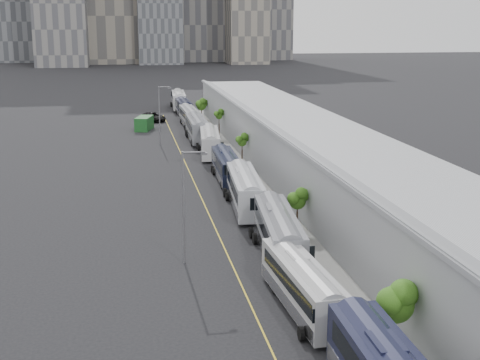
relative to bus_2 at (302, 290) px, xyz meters
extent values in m
cube|color=gray|center=(7.22, 19.48, -1.43)|extent=(10.00, 170.00, 0.12)
cube|color=gold|center=(-3.28, 19.48, -1.48)|extent=(0.12, 160.00, 0.02)
cube|color=gray|center=(11.22, 19.48, 1.91)|extent=(12.00, 160.00, 6.80)
cube|color=gray|center=(11.22, 19.48, 4.36)|extent=(12.45, 160.40, 2.57)
cube|color=gray|center=(5.32, 19.48, 5.51)|extent=(0.30, 160.00, 0.40)
cube|color=black|center=(0.72, -12.78, 2.42)|extent=(1.43, 2.38, 0.32)
cube|color=#B3B3B5|center=(0.00, 0.02, 0.30)|extent=(3.08, 12.18, 2.92)
cube|color=black|center=(0.00, -0.16, 0.83)|extent=(3.06, 10.74, 0.99)
cube|color=silver|center=(0.00, 0.02, -0.64)|extent=(3.11, 11.94, 0.94)
cube|color=#B3B3B5|center=(0.00, 1.41, 1.90)|extent=(1.32, 2.11, 0.28)
cube|color=slate|center=(0.87, 10.75, 0.50)|extent=(3.89, 13.62, 3.25)
cube|color=black|center=(0.87, 10.54, 1.09)|extent=(3.81, 12.02, 1.11)
cube|color=silver|center=(0.87, 10.75, -0.54)|extent=(3.91, 13.35, 1.04)
cube|color=slate|center=(0.87, 12.30, 2.28)|extent=(1.54, 2.39, 0.31)
cube|color=#B8BBC3|center=(0.71, 25.54, 0.51)|extent=(3.67, 13.67, 3.27)
cube|color=black|center=(0.71, 25.33, 1.10)|extent=(3.61, 12.05, 1.11)
cube|color=silver|center=(0.71, 25.54, -0.53)|extent=(3.69, 13.40, 1.05)
cube|color=#B8BBC3|center=(0.71, 27.10, 2.31)|extent=(1.51, 2.38, 0.31)
cube|color=black|center=(0.80, 38.68, 0.29)|extent=(2.70, 12.08, 2.91)
cube|color=black|center=(0.80, 38.50, 0.82)|extent=(2.72, 10.64, 0.99)
cube|color=silver|center=(0.80, 38.68, -0.64)|extent=(2.73, 11.84, 0.93)
cube|color=black|center=(0.80, 40.07, 1.89)|extent=(1.25, 2.06, 0.28)
cube|color=silver|center=(0.82, 54.89, 0.43)|extent=(3.89, 13.16, 3.14)
cube|color=black|center=(0.82, 54.69, 1.00)|extent=(3.80, 11.62, 1.07)
cube|color=silver|center=(0.82, 54.89, -0.57)|extent=(3.91, 12.91, 1.01)
cube|color=silver|center=(0.82, 56.39, 2.15)|extent=(1.51, 2.31, 0.30)
cube|color=gray|center=(0.32, 67.36, 0.53)|extent=(2.92, 13.67, 3.30)
cube|color=black|center=(0.32, 67.15, 1.13)|extent=(2.96, 12.04, 1.12)
cube|color=silver|center=(0.32, 67.36, -0.53)|extent=(2.96, 13.40, 1.06)
cube|color=gray|center=(0.32, 68.93, 2.34)|extent=(1.40, 2.33, 0.31)
cube|color=#9EA1A7|center=(0.63, 83.13, 0.36)|extent=(2.79, 12.52, 3.02)
cube|color=black|center=(0.63, 82.93, 0.90)|extent=(2.81, 11.02, 1.03)
cube|color=silver|center=(0.63, 83.13, -0.61)|extent=(2.82, 12.27, 0.97)
cube|color=#9EA1A7|center=(0.63, 84.56, 2.01)|extent=(1.30, 2.14, 0.29)
cube|color=black|center=(0.83, 97.24, 0.30)|extent=(2.69, 12.11, 2.92)
cube|color=black|center=(0.83, 97.06, 0.82)|extent=(2.72, 10.67, 0.99)
cube|color=silver|center=(0.83, 97.24, -0.64)|extent=(2.72, 11.87, 0.93)
cube|color=black|center=(0.83, 98.63, 1.90)|extent=(1.25, 2.07, 0.28)
cube|color=white|center=(0.76, 108.87, 0.53)|extent=(3.40, 13.74, 3.30)
cube|color=black|center=(0.76, 108.66, 1.12)|extent=(3.38, 12.11, 1.12)
cube|color=silver|center=(0.76, 108.87, -0.53)|extent=(3.43, 13.47, 1.06)
cube|color=white|center=(0.76, 110.44, 2.34)|extent=(1.48, 2.37, 0.31)
cylinder|color=black|center=(3.90, -6.45, 0.11)|extent=(0.18, 0.18, 3.20)
sphere|color=#275613|center=(3.90, -6.45, 1.78)|extent=(2.23, 2.23, 2.23)
cylinder|color=black|center=(4.23, 17.46, 0.05)|extent=(0.18, 0.18, 3.08)
sphere|color=#275613|center=(4.23, 17.46, 1.57)|extent=(1.57, 1.57, 1.57)
cylinder|color=black|center=(4.37, 47.81, 0.22)|extent=(0.18, 0.18, 3.41)
sphere|color=#275613|center=(4.37, 47.81, 1.84)|extent=(1.30, 1.30, 1.30)
cylinder|color=black|center=(4.41, 70.34, 0.49)|extent=(0.18, 0.18, 3.96)
sphere|color=#275613|center=(4.41, 70.34, 2.32)|extent=(1.21, 1.21, 1.21)
cylinder|color=black|center=(4.03, 92.74, -0.04)|extent=(0.18, 0.18, 2.90)
sphere|color=#275613|center=(4.03, 92.74, 1.47)|extent=(1.98, 1.98, 1.98)
cylinder|color=#59595E|center=(-7.03, 10.44, 3.14)|extent=(0.18, 0.18, 9.25)
cylinder|color=#59595E|center=(-6.13, 10.44, 7.66)|extent=(1.80, 0.14, 0.14)
cube|color=#59595E|center=(-5.33, 10.44, 7.51)|extent=(0.50, 0.22, 0.18)
cylinder|color=#59595E|center=(-5.91, 64.56, 3.14)|extent=(0.18, 0.18, 9.26)
cylinder|color=#59595E|center=(-5.01, 64.56, 7.67)|extent=(1.80, 0.14, 0.14)
cube|color=#59595E|center=(-4.21, 64.56, 7.52)|extent=(0.50, 0.22, 0.18)
cube|color=#16471B|center=(-7.88, 80.18, -0.29)|extent=(3.73, 6.04, 2.40)
imported|color=black|center=(-5.69, 90.74, -0.60)|extent=(5.13, 7.03, 1.78)
camera|label=1|loc=(-11.39, -40.84, 17.66)|focal=50.00mm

